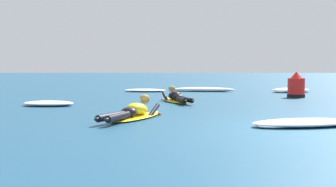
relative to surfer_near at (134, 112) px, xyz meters
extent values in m
plane|color=navy|center=(3.08, 8.12, -0.14)|extent=(120.00, 120.00, 0.00)
ellipsoid|color=yellow|center=(0.04, 0.10, -0.10)|extent=(1.25, 2.04, 0.07)
ellipsoid|color=yellow|center=(0.37, 0.97, -0.09)|extent=(0.27, 0.26, 0.06)
ellipsoid|color=yellow|center=(0.06, 0.15, 0.06)|extent=(0.61, 0.77, 0.35)
ellipsoid|color=black|center=(-0.08, -0.21, 0.03)|extent=(0.42, 0.38, 0.20)
cylinder|color=black|center=(-0.37, -0.74, 0.00)|extent=(0.49, 0.86, 0.14)
ellipsoid|color=black|center=(-0.55, -1.14, 0.00)|extent=(0.17, 0.24, 0.08)
cylinder|color=black|center=(-0.22, -0.80, 0.00)|extent=(0.40, 0.89, 0.14)
ellipsoid|color=black|center=(-0.36, -1.22, 0.00)|extent=(0.17, 0.24, 0.08)
cylinder|color=black|center=(-0.02, 0.57, -0.02)|extent=(0.28, 0.55, 0.32)
sphere|color=#8C6647|center=(0.12, 0.92, -0.12)|extent=(0.09, 0.09, 0.09)
cylinder|color=black|center=(0.39, 0.40, -0.02)|extent=(0.28, 0.55, 0.32)
sphere|color=#8C6647|center=(0.51, 0.72, -0.12)|extent=(0.09, 0.09, 0.09)
sphere|color=#8C6647|center=(0.20, 0.52, 0.24)|extent=(0.21, 0.21, 0.21)
ellipsoid|color=#AD894C|center=(0.19, 0.50, 0.27)|extent=(0.28, 0.27, 0.16)
ellipsoid|color=yellow|center=(0.84, 4.43, -0.10)|extent=(1.08, 2.04, 0.07)
ellipsoid|color=yellow|center=(0.58, 5.33, -0.09)|extent=(0.25, 0.25, 0.06)
ellipsoid|color=black|center=(0.83, 4.48, 0.06)|extent=(0.56, 0.71, 0.34)
ellipsoid|color=black|center=(0.93, 4.13, 0.03)|extent=(0.41, 0.36, 0.20)
cylinder|color=black|center=(1.02, 3.53, 0.00)|extent=(0.34, 0.91, 0.14)
ellipsoid|color=black|center=(1.13, 3.09, 0.00)|extent=(0.16, 0.24, 0.08)
cylinder|color=black|center=(1.18, 3.57, 0.00)|extent=(0.44, 0.89, 0.14)
ellipsoid|color=black|center=(1.32, 3.15, 0.00)|extent=(0.16, 0.24, 0.08)
cylinder|color=black|center=(0.52, 4.75, -0.02)|extent=(0.26, 0.62, 0.35)
sphere|color=tan|center=(0.40, 5.13, -0.12)|extent=(0.09, 0.09, 0.09)
cylinder|color=black|center=(0.94, 4.86, -0.02)|extent=(0.26, 0.62, 0.35)
sphere|color=tan|center=(0.84, 5.22, -0.12)|extent=(0.09, 0.09, 0.09)
sphere|color=tan|center=(0.72, 4.84, 0.24)|extent=(0.21, 0.21, 0.21)
ellipsoid|color=#AD894C|center=(0.73, 4.82, 0.27)|extent=(0.27, 0.25, 0.16)
ellipsoid|color=white|center=(5.79, 9.55, -0.04)|extent=(1.95, 1.64, 0.20)
ellipsoid|color=white|center=(6.13, 9.84, -0.07)|extent=(0.64, 0.64, 0.14)
ellipsoid|color=white|center=(5.35, 9.28, -0.08)|extent=(0.73, 0.72, 0.11)
ellipsoid|color=white|center=(-0.55, 9.88, -0.07)|extent=(1.92, 1.15, 0.13)
ellipsoid|color=white|center=(-0.08, 9.99, -0.09)|extent=(0.66, 0.50, 0.09)
ellipsoid|color=white|center=(-1.11, 9.82, -0.10)|extent=(0.75, 0.62, 0.07)
ellipsoid|color=white|center=(3.31, -1.02, -0.07)|extent=(2.18, 1.25, 0.14)
ellipsoid|color=white|center=(3.78, -0.79, -0.09)|extent=(0.84, 0.74, 0.10)
ellipsoid|color=white|center=(2.73, -1.24, -0.10)|extent=(0.82, 0.57, 0.08)
ellipsoid|color=white|center=(-2.75, 2.97, -0.07)|extent=(1.49, 0.95, 0.14)
ellipsoid|color=white|center=(-2.38, 3.09, -0.09)|extent=(0.55, 0.47, 0.10)
ellipsoid|color=white|center=(-3.19, 2.91, -0.10)|extent=(0.64, 0.59, 0.08)
ellipsoid|color=white|center=(2.03, 9.99, -0.04)|extent=(2.83, 0.91, 0.20)
ellipsoid|color=white|center=(2.73, 9.98, -0.07)|extent=(1.00, 0.28, 0.14)
ellipsoid|color=white|center=(1.20, 10.04, -0.08)|extent=(1.04, 0.54, 0.11)
cylinder|color=red|center=(5.18, 6.49, 0.21)|extent=(0.60, 0.60, 0.70)
cone|color=red|center=(5.18, 6.49, 0.68)|extent=(0.42, 0.42, 0.24)
cylinder|color=black|center=(5.18, 6.49, -0.08)|extent=(0.64, 0.64, 0.12)
camera|label=1|loc=(0.97, -9.03, 0.97)|focal=45.77mm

